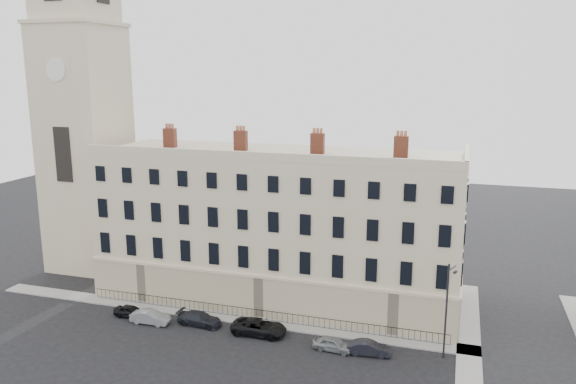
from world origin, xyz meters
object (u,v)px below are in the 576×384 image
car_c (199,319)px  car_d (259,327)px  car_e (333,344)px  car_b (150,317)px  car_f (369,348)px  car_a (131,311)px  streetlamp (447,307)px

car_c → car_d: 5.89m
car_e → car_d: bearing=86.6°
car_b → car_c: (4.50, 1.03, -0.00)m
car_e → car_f: 2.98m
car_a → streetlamp: size_ratio=0.42×
streetlamp → car_f: bearing=-148.2°
car_f → car_b: bearing=84.7°
car_b → streetlamp: (26.20, 1.32, 3.84)m
car_f → streetlamp: streetlamp is taller
car_e → car_a: bearing=92.3°
car_d → streetlamp: bearing=-90.2°
car_a → car_c: size_ratio=0.80×
car_a → car_b: 2.51m
car_e → streetlamp: bearing=-77.1°
car_e → car_c: bearing=89.4°
car_a → car_d: size_ratio=0.69×
car_c → car_d: car_d is taller
car_d → car_e: (6.91, -0.92, -0.10)m
car_c → car_f: bearing=-90.7°
car_c → car_d: bearing=-88.9°
car_c → car_f: size_ratio=1.19×
car_b → car_c: bearing=-78.7°
streetlamp → car_d: bearing=-158.0°
streetlamp → car_a: bearing=-158.2°
car_f → car_a: bearing=83.1°
car_e → car_f: size_ratio=0.96×
car_a → car_c: 6.94m
car_f → car_e: bearing=87.6°
car_d → car_c: bearing=86.7°
car_b → car_c: 4.61m
car_f → streetlamp: 7.18m
car_b → car_d: (10.38, 0.88, 0.07)m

